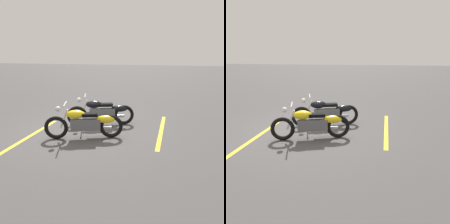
{
  "view_description": "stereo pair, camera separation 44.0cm",
  "coord_description": "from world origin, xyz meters",
  "views": [
    {
      "loc": [
        2.44,
        -6.7,
        2.51
      ],
      "look_at": [
        1.11,
        0.0,
        0.65
      ],
      "focal_mm": 37.76,
      "sensor_mm": 36.0,
      "label": 1
    },
    {
      "loc": [
        2.01,
        -6.77,
        2.51
      ],
      "look_at": [
        1.11,
        0.0,
        0.65
      ],
      "focal_mm": 37.76,
      "sensor_mm": 36.0,
      "label": 2
    }
  ],
  "objects": [
    {
      "name": "ground_plane",
      "position": [
        0.0,
        0.0,
        0.0
      ],
      "size": [
        60.0,
        60.0,
        0.0
      ],
      "primitive_type": "plane",
      "color": "#474444"
    },
    {
      "name": "motorcycle_bright_foreground",
      "position": [
        0.47,
        -0.61,
        0.46
      ],
      "size": [
        2.18,
        0.82,
        1.04
      ],
      "rotation": [
        0.0,
        0.0,
        3.41
      ],
      "color": "black",
      "rests_on": "ground"
    },
    {
      "name": "motorcycle_dark_foreground",
      "position": [
        0.66,
        0.65,
        0.46
      ],
      "size": [
        2.18,
        0.84,
        1.04
      ],
      "rotation": [
        0.0,
        0.0,
        3.42
      ],
      "color": "black",
      "rests_on": "ground"
    },
    {
      "name": "parking_stripe_near",
      "position": [
        -1.2,
        -0.84,
        0.0
      ],
      "size": [
        0.33,
        3.2,
        0.01
      ],
      "primitive_type": "cube",
      "rotation": [
        0.0,
        0.0,
        1.5
      ],
      "color": "yellow",
      "rests_on": "ground"
    },
    {
      "name": "parking_stripe_mid",
      "position": [
        2.6,
        0.44,
        0.0
      ],
      "size": [
        0.33,
        3.2,
        0.01
      ],
      "primitive_type": "cube",
      "rotation": [
        0.0,
        0.0,
        1.5
      ],
      "color": "yellow",
      "rests_on": "ground"
    }
  ]
}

